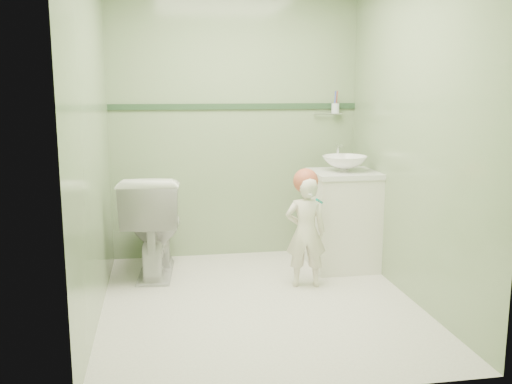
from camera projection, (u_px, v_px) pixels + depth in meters
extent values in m
plane|color=beige|center=(260.00, 303.00, 4.06)|extent=(2.50, 2.50, 0.00)
cube|color=#8BA978|center=(235.00, 123.00, 5.05)|extent=(2.20, 0.04, 2.40)
cube|color=#8BA978|center=(307.00, 157.00, 2.63)|extent=(2.20, 0.04, 2.40)
cube|color=#8BA978|center=(92.00, 137.00, 3.66)|extent=(0.04, 2.50, 2.40)
cube|color=#8BA978|center=(413.00, 133.00, 4.02)|extent=(0.04, 2.50, 2.40)
cube|color=#2A482D|center=(235.00, 106.00, 5.01)|extent=(2.20, 0.02, 0.05)
cube|color=white|center=(343.00, 221.00, 4.80)|extent=(0.52, 0.50, 0.80)
cube|color=white|center=(344.00, 174.00, 4.73)|extent=(0.54, 0.52, 0.04)
imported|color=white|center=(345.00, 164.00, 4.71)|extent=(0.37, 0.37, 0.13)
cylinder|color=silver|center=(337.00, 154.00, 4.90)|extent=(0.03, 0.03, 0.18)
cylinder|color=silver|center=(339.00, 145.00, 4.83)|extent=(0.02, 0.12, 0.02)
cylinder|color=silver|center=(328.00, 114.00, 5.13)|extent=(0.26, 0.02, 0.02)
cylinder|color=silver|center=(335.00, 108.00, 5.11)|extent=(0.07, 0.07, 0.09)
cylinder|color=#4245DC|center=(335.00, 100.00, 5.08)|extent=(0.01, 0.01, 0.17)
cylinder|color=#B4383C|center=(337.00, 100.00, 5.10)|extent=(0.01, 0.01, 0.17)
imported|color=white|center=(153.00, 224.00, 4.64)|extent=(0.54, 0.86, 0.83)
imported|color=white|center=(306.00, 232.00, 4.34)|extent=(0.34, 0.25, 0.86)
sphere|color=#B8563C|center=(306.00, 181.00, 4.29)|extent=(0.19, 0.19, 0.19)
cylinder|color=#049084|center=(319.00, 201.00, 4.17)|extent=(0.09, 0.13, 0.06)
cube|color=white|center=(310.00, 194.00, 4.21)|extent=(0.03, 0.03, 0.02)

